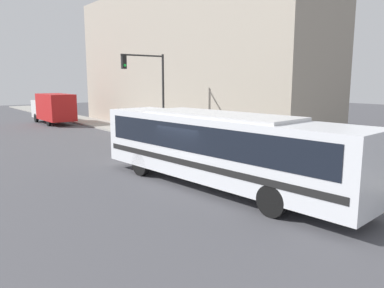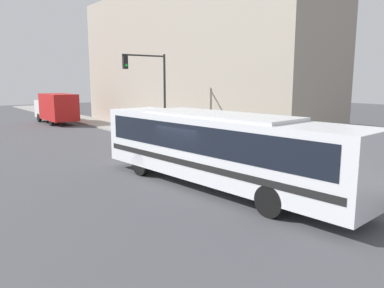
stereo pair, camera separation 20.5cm
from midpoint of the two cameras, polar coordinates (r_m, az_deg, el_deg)
The scene contains 9 objects.
ground_plane at distance 15.84m, azimuth 0.27°, elevation -6.28°, with size 120.00×120.00×0.00m, color #47474C.
sidewalk at distance 35.84m, azimuth -11.43°, elevation 2.62°, with size 3.19×70.00×0.14m.
building_facade at distance 33.95m, azimuth -1.04°, elevation 12.84°, with size 6.00×28.61×12.46m.
city_bus at distance 15.03m, azimuth 4.23°, elevation -0.15°, with size 3.53×12.60×3.08m.
delivery_truck at distance 40.53m, azimuth -19.87°, elevation 5.28°, with size 2.41×7.24×3.02m.
fire_hydrant at distance 21.36m, azimuth 5.88°, elevation -0.75°, with size 0.27×0.36×0.74m.
traffic_light_pole at distance 25.97m, azimuth -5.94°, elevation 9.30°, with size 3.28×0.35×5.99m.
parking_meter at distance 25.58m, azimuth -2.59°, elevation 2.17°, with size 0.14×0.14×1.29m.
pedestrian_near_corner at distance 25.17m, azimuth 0.66°, elevation 2.10°, with size 0.34×0.34×1.75m.
Camera 2 is at (-9.15, -12.18, 4.36)m, focal length 35.00 mm.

